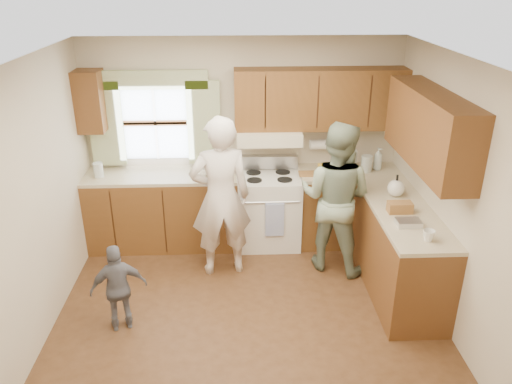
{
  "coord_description": "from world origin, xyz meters",
  "views": [
    {
      "loc": [
        -0.1,
        -4.13,
        3.15
      ],
      "look_at": [
        0.1,
        0.4,
        1.15
      ],
      "focal_mm": 35.0,
      "sensor_mm": 36.0,
      "label": 1
    }
  ],
  "objects_px": {
    "stove": "(268,208)",
    "woman_left": "(221,198)",
    "woman_right": "(335,198)",
    "child": "(119,288)"
  },
  "relations": [
    {
      "from": "stove",
      "to": "woman_left",
      "type": "relative_size",
      "value": 0.59
    },
    {
      "from": "stove",
      "to": "woman_right",
      "type": "height_order",
      "value": "woman_right"
    },
    {
      "from": "woman_left",
      "to": "stove",
      "type": "bearing_deg",
      "value": -141.15
    },
    {
      "from": "stove",
      "to": "child",
      "type": "distance_m",
      "value": 2.21
    },
    {
      "from": "woman_left",
      "to": "woman_right",
      "type": "xyz_separation_m",
      "value": [
        1.27,
        0.05,
        -0.05
      ]
    },
    {
      "from": "stove",
      "to": "woman_right",
      "type": "distance_m",
      "value": 1.0
    },
    {
      "from": "stove",
      "to": "child",
      "type": "xyz_separation_m",
      "value": [
        -1.51,
        -1.61,
        -0.02
      ]
    },
    {
      "from": "woman_right",
      "to": "child",
      "type": "height_order",
      "value": "woman_right"
    },
    {
      "from": "woman_left",
      "to": "child",
      "type": "height_order",
      "value": "woman_left"
    },
    {
      "from": "stove",
      "to": "child",
      "type": "bearing_deg",
      "value": -133.18
    }
  ]
}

